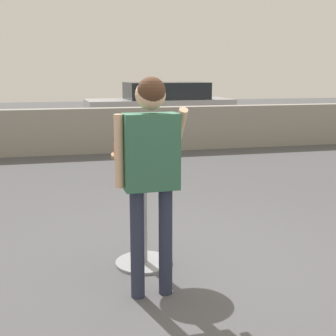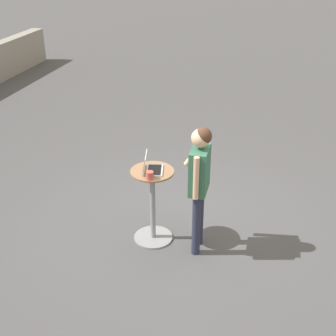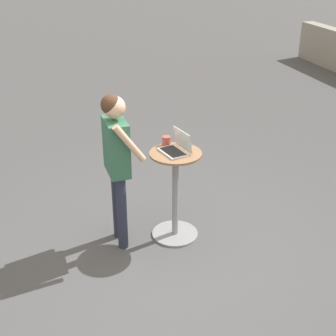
{
  "view_description": "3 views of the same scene",
  "coord_description": "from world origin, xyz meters",
  "px_view_note": "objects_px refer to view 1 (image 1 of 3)",
  "views": [
    {
      "loc": [
        -1.11,
        -3.79,
        1.78
      ],
      "look_at": [
        -0.18,
        -0.0,
        0.97
      ],
      "focal_mm": 50.0,
      "sensor_mm": 36.0,
      "label": 1
    },
    {
      "loc": [
        -5.41,
        -1.32,
        3.85
      ],
      "look_at": [
        -0.26,
        0.08,
        1.07
      ],
      "focal_mm": 50.0,
      "sensor_mm": 36.0,
      "label": 2
    },
    {
      "loc": [
        3.99,
        -1.11,
        3.12
      ],
      "look_at": [
        -0.1,
        0.11,
        1.01
      ],
      "focal_mm": 50.0,
      "sensor_mm": 36.0,
      "label": 3
    }
  ],
  "objects_px": {
    "coffee_mug": "(119,150)",
    "parked_car_further_down": "(161,105)",
    "laptop": "(141,147)",
    "standing_person": "(151,159)",
    "cafe_table": "(143,207)"
  },
  "relations": [
    {
      "from": "coffee_mug",
      "to": "standing_person",
      "type": "xyz_separation_m",
      "value": [
        0.16,
        -0.59,
        0.01
      ]
    },
    {
      "from": "cafe_table",
      "to": "standing_person",
      "type": "xyz_separation_m",
      "value": [
        -0.06,
        -0.63,
        0.57
      ]
    },
    {
      "from": "cafe_table",
      "to": "laptop",
      "type": "bearing_deg",
      "value": 128.67
    },
    {
      "from": "standing_person",
      "to": "parked_car_further_down",
      "type": "xyz_separation_m",
      "value": [
        2.56,
        10.8,
        -0.36
      ]
    },
    {
      "from": "laptop",
      "to": "cafe_table",
      "type": "bearing_deg",
      "value": -51.33
    },
    {
      "from": "coffee_mug",
      "to": "parked_car_further_down",
      "type": "bearing_deg",
      "value": 75.06
    },
    {
      "from": "laptop",
      "to": "coffee_mug",
      "type": "xyz_separation_m",
      "value": [
        -0.21,
        -0.05,
        -0.0
      ]
    },
    {
      "from": "laptop",
      "to": "standing_person",
      "type": "xyz_separation_m",
      "value": [
        -0.04,
        -0.64,
        0.01
      ]
    },
    {
      "from": "cafe_table",
      "to": "coffee_mug",
      "type": "xyz_separation_m",
      "value": [
        -0.22,
        -0.04,
        0.55
      ]
    },
    {
      "from": "laptop",
      "to": "coffee_mug",
      "type": "distance_m",
      "value": 0.21
    },
    {
      "from": "cafe_table",
      "to": "parked_car_further_down",
      "type": "relative_size",
      "value": 0.23
    },
    {
      "from": "coffee_mug",
      "to": "parked_car_further_down",
      "type": "relative_size",
      "value": 0.03
    },
    {
      "from": "cafe_table",
      "to": "coffee_mug",
      "type": "height_order",
      "value": "coffee_mug"
    },
    {
      "from": "parked_car_further_down",
      "to": "coffee_mug",
      "type": "bearing_deg",
      "value": -104.94
    },
    {
      "from": "laptop",
      "to": "coffee_mug",
      "type": "bearing_deg",
      "value": -165.93
    }
  ]
}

